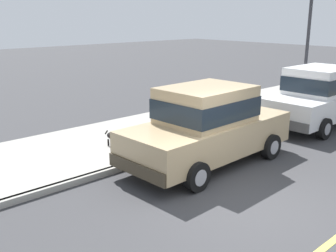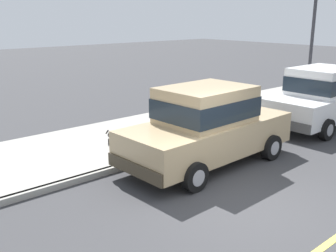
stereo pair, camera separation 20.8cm
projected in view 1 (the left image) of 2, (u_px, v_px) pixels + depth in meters
name	position (u px, v px, depth m)	size (l,w,h in m)	color
ground_plane	(253.00, 207.00, 7.59)	(80.00, 80.00, 0.00)	#38383A
curb	(147.00, 160.00, 9.85)	(0.16, 64.00, 0.14)	gray
sidewalk	(106.00, 143.00, 11.13)	(3.60, 64.00, 0.14)	#99968E
lane_centre_line	(334.00, 240.00, 6.45)	(0.12, 57.60, 0.01)	#E0D64C
car_tan_sedan	(207.00, 125.00, 9.54)	(2.14, 4.65, 1.92)	tan
car_white_sedan	(320.00, 96.00, 12.99)	(2.06, 4.61, 1.92)	white
dog_black	(115.00, 136.00, 10.54)	(0.75, 0.28, 0.49)	black
fire_hydrant	(229.00, 116.00, 12.49)	(0.34, 0.24, 0.72)	gold
street_lamp	(308.00, 33.00, 14.51)	(0.36, 0.36, 4.42)	#2D2D33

